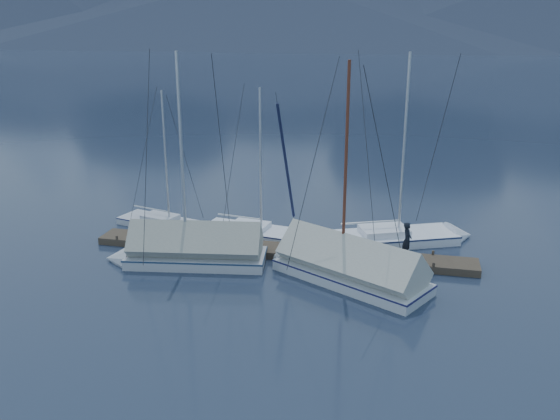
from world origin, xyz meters
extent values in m
plane|color=#161F32|center=(0.00, 0.00, 0.00)|extent=(1000.00, 1000.00, 0.00)
cone|color=#192133|center=(-180.00, 250.00, 17.50)|extent=(364.00, 364.00, 35.00)
cone|color=#192133|center=(-60.00, 240.00, 15.00)|extent=(416.00, 416.00, 30.00)
cube|color=#382D23|center=(0.00, 2.00, 0.17)|extent=(18.00, 1.50, 0.34)
cube|color=black|center=(-6.00, 2.00, -0.05)|extent=(3.00, 1.30, 0.30)
cube|color=black|center=(0.00, 2.00, -0.05)|extent=(3.00, 1.30, 0.30)
cube|color=black|center=(6.00, 2.00, -0.05)|extent=(3.00, 1.30, 0.30)
cylinder|color=#382D23|center=(-8.00, 2.70, 0.35)|extent=(0.12, 0.12, 0.35)
cylinder|color=#382D23|center=(-8.00, 1.30, 0.35)|extent=(0.12, 0.12, 0.35)
cylinder|color=#382D23|center=(-5.00, 2.70, 0.35)|extent=(0.12, 0.12, 0.35)
cylinder|color=#382D23|center=(-5.00, 1.30, 0.35)|extent=(0.12, 0.12, 0.35)
cylinder|color=#382D23|center=(-2.00, 2.70, 0.35)|extent=(0.12, 0.12, 0.35)
cylinder|color=#382D23|center=(-2.00, 1.30, 0.35)|extent=(0.12, 0.12, 0.35)
cylinder|color=#382D23|center=(1.00, 2.70, 0.35)|extent=(0.12, 0.12, 0.35)
cylinder|color=#382D23|center=(1.00, 1.30, 0.35)|extent=(0.12, 0.12, 0.35)
cylinder|color=#382D23|center=(4.00, 2.70, 0.35)|extent=(0.12, 0.12, 0.35)
cylinder|color=#382D23|center=(4.00, 1.30, 0.35)|extent=(0.12, 0.12, 0.35)
cylinder|color=#382D23|center=(7.00, 2.70, 0.35)|extent=(0.12, 0.12, 0.35)
cylinder|color=#382D23|center=(7.00, 1.30, 0.35)|extent=(0.12, 0.12, 0.35)
cube|color=silver|center=(-6.87, 4.41, 0.10)|extent=(5.39, 2.97, 0.56)
cube|color=silver|center=(-6.87, 4.41, -0.15)|extent=(4.45, 2.03, 0.26)
cube|color=navy|center=(-6.87, 4.41, 0.34)|extent=(5.45, 3.00, 0.05)
cone|color=silver|center=(-4.02, 3.65, 0.10)|extent=(1.33, 1.83, 1.64)
cube|color=silver|center=(-7.12, 4.47, 0.51)|extent=(2.04, 1.62, 0.26)
cylinder|color=#B2B7BF|center=(-6.54, 4.32, 3.80)|extent=(0.10, 0.10, 6.84)
cylinder|color=#B2B7BF|center=(-7.69, 4.63, 0.90)|extent=(2.25, 0.67, 0.08)
cylinder|color=#26262B|center=(-5.30, 3.99, 3.80)|extent=(0.68, 2.50, 6.84)
cube|color=white|center=(-1.80, 4.16, 0.11)|extent=(5.53, 2.56, 0.59)
cube|color=white|center=(-1.80, 4.16, -0.16)|extent=(4.62, 1.65, 0.27)
cube|color=#1A1E4F|center=(-1.80, 4.16, 0.35)|extent=(5.59, 2.58, 0.05)
cone|color=white|center=(1.22, 3.69, 0.11)|extent=(1.22, 1.83, 1.70)
cube|color=white|center=(-2.06, 4.20, 0.53)|extent=(2.03, 1.51, 0.27)
cylinder|color=#B2B7BF|center=(-1.45, 4.10, 3.95)|extent=(0.11, 0.11, 7.10)
cylinder|color=#B2B7BF|center=(-2.68, 4.29, 0.93)|extent=(2.38, 0.44, 0.08)
cylinder|color=#26262B|center=(-0.13, 3.90, 3.95)|extent=(0.43, 2.65, 7.11)
cube|color=white|center=(4.97, 4.69, 0.13)|extent=(6.85, 4.58, 0.72)
cube|color=white|center=(4.97, 4.69, -0.20)|extent=(5.56, 3.30, 0.33)
cube|color=navy|center=(4.97, 4.69, 0.43)|extent=(6.91, 4.63, 0.07)
cone|color=white|center=(8.41, 6.18, 0.13)|extent=(1.93, 2.39, 2.09)
cube|color=white|center=(4.67, 4.56, 0.65)|extent=(2.70, 2.30, 0.33)
cylinder|color=#B2B7BF|center=(5.37, 4.87, 4.83)|extent=(0.13, 0.13, 8.69)
cylinder|color=#B2B7BF|center=(3.97, 4.26, 1.14)|extent=(2.73, 1.25, 0.10)
cylinder|color=#26262B|center=(6.86, 5.51, 4.83)|extent=(1.33, 3.02, 8.70)
cube|color=silver|center=(3.57, -0.34, 0.13)|extent=(7.00, 5.27, 0.71)
cube|color=silver|center=(3.57, -0.34, -0.19)|extent=(5.61, 3.86, 0.32)
cube|color=#1A194D|center=(3.57, -0.34, 0.43)|extent=(7.07, 5.32, 0.06)
cone|color=silver|center=(0.21, 1.49, 0.13)|extent=(2.13, 2.57, 2.28)
cylinder|color=#592819|center=(3.19, -0.13, 4.80)|extent=(0.13, 0.13, 8.62)
cylinder|color=#592819|center=(4.52, -0.85, 1.13)|extent=(2.69, 1.52, 0.10)
cylinder|color=#26262B|center=(1.73, 0.66, 4.80)|extent=(1.63, 2.97, 8.63)
cube|color=#AEAEA3|center=(3.57, -0.34, 0.92)|extent=(6.73, 5.15, 2.41)
cube|color=#B8BCC6|center=(-3.45, 0.12, 0.13)|extent=(6.45, 3.12, 0.73)
cube|color=#B8BCC6|center=(-3.45, 0.12, -0.20)|extent=(5.39, 1.99, 0.33)
cube|color=navy|center=(-3.45, 0.12, 0.44)|extent=(6.52, 3.15, 0.07)
cone|color=#B8BCC6|center=(-7.00, -0.42, 0.13)|extent=(1.52, 2.28, 2.12)
cylinder|color=#B2B7BF|center=(-3.89, 0.05, 4.92)|extent=(0.13, 0.13, 8.85)
cylinder|color=#B2B7BF|center=(-2.36, 0.28, 1.16)|extent=(2.77, 0.52, 0.10)
cylinder|color=#26262B|center=(-5.42, -0.18, 4.92)|extent=(0.49, 3.09, 8.86)
cube|color=gray|center=(-3.45, 0.12, 0.94)|extent=(6.15, 3.11, 2.25)
imported|color=black|center=(5.80, 2.11, 1.17)|extent=(0.40, 0.61, 1.65)
camera|label=1|loc=(5.74, -23.28, 10.57)|focal=38.00mm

